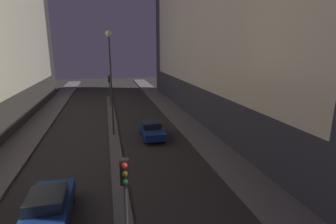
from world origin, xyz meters
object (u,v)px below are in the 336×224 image
car_right_lane (152,130)px  traffic_light_mid (109,83)px  traffic_light_near (125,190)px  car_left_lane (49,206)px  street_lamp (110,65)px

car_right_lane → traffic_light_mid: bearing=103.5°
traffic_light_near → traffic_light_mid: size_ratio=1.00×
traffic_light_near → car_left_lane: traffic_light_near is taller
street_lamp → car_right_lane: size_ratio=2.23×
car_left_lane → street_lamp: bearing=74.1°
street_lamp → traffic_light_near: bearing=-90.0°
traffic_light_mid → car_left_lane: traffic_light_mid is taller
traffic_light_mid → car_right_lane: 14.64m
car_right_lane → street_lamp: bearing=157.8°
car_left_lane → car_right_lane: size_ratio=1.01×
car_left_lane → traffic_light_near: bearing=-47.3°
traffic_light_near → street_lamp: size_ratio=0.45×
traffic_light_near → car_right_lane: size_ratio=1.01×
traffic_light_near → traffic_light_mid: 28.12m
traffic_light_near → street_lamp: (0.00, 15.47, 3.27)m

